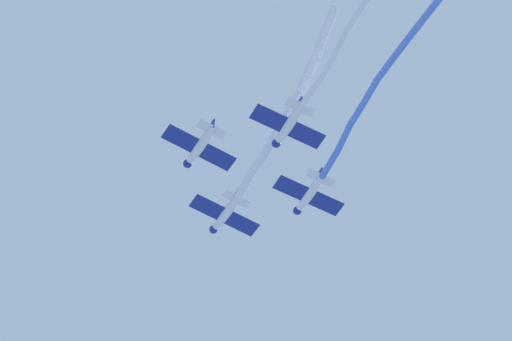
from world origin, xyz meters
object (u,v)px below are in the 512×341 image
Objects in this scene: airplane_slot at (288,126)px; airplane_lead at (225,214)px; airplane_left_wing at (199,147)px; airplane_right_wing at (309,195)px.

airplane_lead is at bearing 1.53° from airplane_slot.
airplane_slot reaches higher than airplane_left_wing.
airplane_slot is at bearing 178.04° from airplane_lead.
airplane_left_wing is 1.02× the size of airplane_right_wing.
airplane_lead is 1.02× the size of airplane_right_wing.
airplane_lead is at bearing 46.27° from airplane_right_wing.
airplane_right_wing is at bearing -92.06° from airplane_left_wing.
airplane_slot is at bearing -137.02° from airplane_left_wing.
airplane_lead is 1.00× the size of airplane_left_wing.
airplane_slot is (-10.54, 7.01, -0.20)m from airplane_lead.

